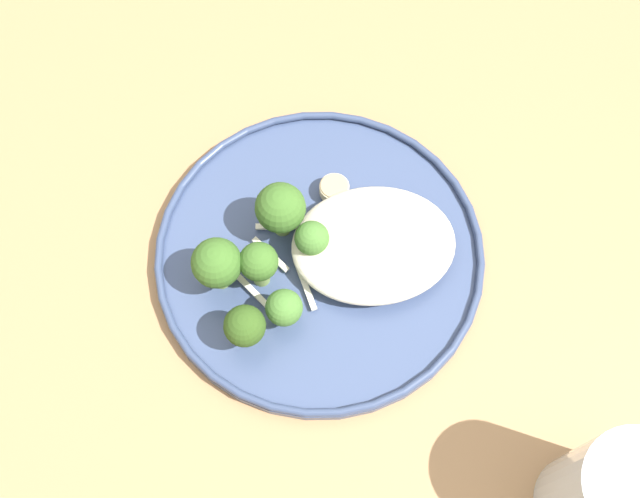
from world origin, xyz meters
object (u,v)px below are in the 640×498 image
object	(u,v)px
seared_scallop_right_edge	(387,217)
seared_scallop_rear_pale	(335,189)
broccoli_floret_left_leaning	(217,264)
dinner_plate	(320,254)
water_glass	(607,497)
broccoli_floret_right_tilted	(312,239)
seared_scallop_half_hidden	(393,273)
broccoli_floret_small_sprig	(285,308)
broccoli_floret_near_rim	(245,327)
seared_scallop_center_golden	(377,248)
broccoli_floret_rear_charred	(259,263)
broccoli_floret_center_pile	(284,208)

from	to	relation	value
seared_scallop_right_edge	seared_scallop_rear_pale	world-z (taller)	same
seared_scallop_rear_pale	broccoli_floret_left_leaning	size ratio (longest dim) A/B	0.43
dinner_plate	water_glass	xyz separation A→B (m)	(0.18, -0.23, 0.05)
broccoli_floret_right_tilted	water_glass	xyz separation A→B (m)	(0.19, -0.23, 0.01)
dinner_plate	broccoli_floret_right_tilted	size ratio (longest dim) A/B	6.17
seared_scallop_half_hidden	broccoli_floret_right_tilted	bearing A→B (deg)	154.65
seared_scallop_rear_pale	seared_scallop_half_hidden	xyz separation A→B (m)	(0.04, -0.09, 0.00)
seared_scallop_rear_pale	broccoli_floret_right_tilted	distance (m)	0.06
seared_scallop_half_hidden	broccoli_floret_left_leaning	size ratio (longest dim) A/B	0.47
broccoli_floret_left_leaning	dinner_plate	bearing A→B (deg)	10.49
broccoli_floret_small_sprig	broccoli_floret_near_rim	world-z (taller)	broccoli_floret_near_rim
seared_scallop_half_hidden	broccoli_floret_near_rim	xyz separation A→B (m)	(-0.13, -0.04, 0.02)
dinner_plate	seared_scallop_right_edge	size ratio (longest dim) A/B	11.40
broccoli_floret_near_rim	water_glass	xyz separation A→B (m)	(0.25, -0.16, 0.01)
seared_scallop_center_golden	broccoli_floret_rear_charred	world-z (taller)	broccoli_floret_rear_charred
dinner_plate	broccoli_floret_near_rim	distance (m)	0.11
water_glass	broccoli_floret_near_rim	bearing A→B (deg)	147.23
seared_scallop_rear_pale	water_glass	bearing A→B (deg)	-60.68
broccoli_floret_right_tilted	broccoli_floret_rear_charred	world-z (taller)	broccoli_floret_rear_charred
broccoli_floret_near_rim	broccoli_floret_rear_charred	world-z (taller)	broccoli_floret_rear_charred
seared_scallop_right_edge	water_glass	bearing A→B (deg)	-64.88
seared_scallop_rear_pale	seared_scallop_center_golden	bearing A→B (deg)	-64.63
seared_scallop_rear_pale	broccoli_floret_right_tilted	bearing A→B (deg)	-115.09
seared_scallop_rear_pale	seared_scallop_center_golden	size ratio (longest dim) A/B	0.93
broccoli_floret_left_leaning	broccoli_floret_right_tilted	bearing A→B (deg)	12.18
broccoli_floret_right_tilted	water_glass	bearing A→B (deg)	-51.08
seared_scallop_half_hidden	broccoli_floret_near_rim	distance (m)	0.14
seared_scallop_right_edge	water_glass	world-z (taller)	water_glass
broccoli_floret_small_sprig	broccoli_floret_right_tilted	bearing A→B (deg)	63.03
dinner_plate	broccoli_floret_center_pile	size ratio (longest dim) A/B	4.53
dinner_plate	water_glass	distance (m)	0.30
seared_scallop_half_hidden	water_glass	xyz separation A→B (m)	(0.12, -0.20, 0.03)
broccoli_floret_right_tilted	water_glass	world-z (taller)	water_glass
broccoli_floret_small_sprig	seared_scallop_right_edge	bearing A→B (deg)	39.44
seared_scallop_rear_pale	broccoli_floret_right_tilted	xyz separation A→B (m)	(-0.03, -0.06, 0.02)
dinner_plate	seared_scallop_center_golden	xyz separation A→B (m)	(0.05, -0.01, 0.01)
broccoli_floret_left_leaning	water_glass	bearing A→B (deg)	-38.80
broccoli_floret_near_rim	broccoli_floret_rear_charred	xyz separation A→B (m)	(0.02, 0.05, 0.00)
broccoli_floret_left_leaning	water_glass	world-z (taller)	water_glass
dinner_plate	seared_scallop_rear_pale	bearing A→B (deg)	70.91
dinner_plate	seared_scallop_right_edge	distance (m)	0.07
seared_scallop_center_golden	broccoli_floret_center_pile	size ratio (longest dim) A/B	0.45
dinner_plate	broccoli_floret_near_rim	bearing A→B (deg)	-133.87
broccoli_floret_small_sprig	seared_scallop_half_hidden	bearing A→B (deg)	15.35
seared_scallop_right_edge	broccoli_floret_rear_charred	bearing A→B (deg)	-159.77
broccoli_floret_left_leaning	water_glass	size ratio (longest dim) A/B	0.50
broccoli_floret_rear_charred	water_glass	xyz separation A→B (m)	(0.24, -0.21, 0.01)
broccoli_floret_small_sprig	water_glass	xyz separation A→B (m)	(0.22, -0.18, 0.02)
broccoli_floret_rear_charred	dinner_plate	bearing A→B (deg)	19.07
broccoli_floret_small_sprig	dinner_plate	bearing A→B (deg)	57.64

